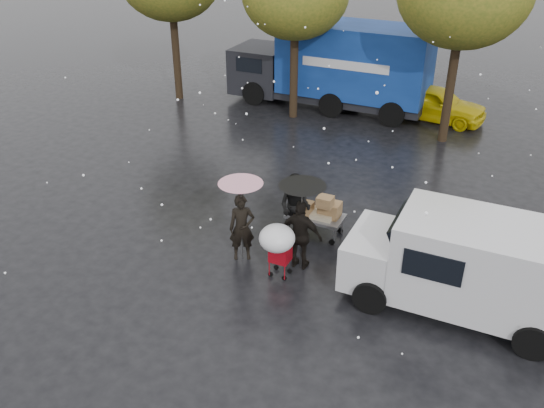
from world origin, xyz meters
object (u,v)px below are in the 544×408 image
at_px(person_pink, 242,228).
at_px(blue_truck, 335,66).
at_px(white_van, 469,265).
at_px(vendor_cart, 319,211).
at_px(person_black, 301,235).
at_px(shopping_cart, 278,241).
at_px(yellow_taxi, 434,103).

bearing_deg(person_pink, blue_truck, 68.74).
relative_size(person_pink, white_van, 0.36).
bearing_deg(vendor_cart, blue_truck, 107.77).
distance_m(white_van, blue_truck, 13.48).
bearing_deg(blue_truck, person_pink, -81.01).
relative_size(person_black, shopping_cart, 1.24).
xyz_separation_m(person_black, yellow_taxi, (0.82, 11.75, -0.22)).
bearing_deg(person_black, white_van, 179.35).
relative_size(vendor_cart, blue_truck, 0.18).
xyz_separation_m(white_van, yellow_taxi, (-3.03, 11.70, -0.47)).
height_order(vendor_cart, white_van, white_van).
relative_size(person_black, yellow_taxi, 0.45).
bearing_deg(person_black, person_pink, 8.44).
distance_m(vendor_cart, blue_truck, 10.43).
distance_m(shopping_cart, white_van, 4.21).
height_order(vendor_cart, yellow_taxi, yellow_taxi).
bearing_deg(person_pink, white_van, -27.01).
bearing_deg(blue_truck, shopping_cart, -76.04).
bearing_deg(vendor_cart, white_van, -20.91).
distance_m(white_van, yellow_taxi, 12.10).
xyz_separation_m(person_pink, blue_truck, (-1.85, 11.71, 0.88)).
distance_m(person_pink, white_van, 5.33).
bearing_deg(yellow_taxi, vendor_cart, -177.94).
relative_size(person_black, vendor_cart, 1.19).
bearing_deg(shopping_cart, white_van, 10.01).
relative_size(vendor_cart, white_van, 0.31).
height_order(person_black, white_van, white_van).
xyz_separation_m(vendor_cart, yellow_taxi, (0.97, 10.18, -0.04)).
relative_size(person_black, blue_truck, 0.22).
relative_size(person_black, white_van, 0.37).
bearing_deg(shopping_cart, vendor_cart, 86.23).
relative_size(blue_truck, yellow_taxi, 2.05).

